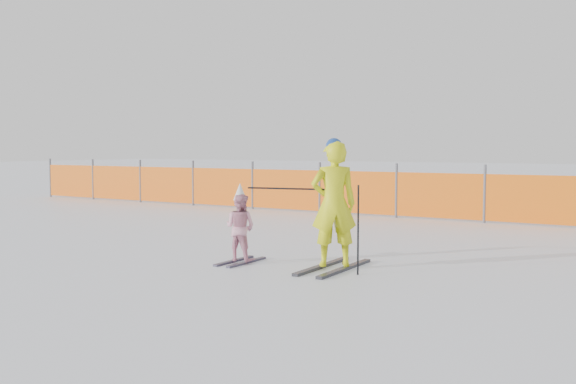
# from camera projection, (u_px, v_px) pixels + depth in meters

# --- Properties ---
(ground) EXTENTS (120.00, 120.00, 0.00)m
(ground) POSITION_uv_depth(u_px,v_px,m) (268.00, 269.00, 8.50)
(ground) COLOR white
(ground) RESTS_ON ground
(adult) EXTENTS (0.72, 1.45, 1.74)m
(adult) POSITION_uv_depth(u_px,v_px,m) (334.00, 204.00, 8.48)
(adult) COLOR black
(adult) RESTS_ON ground
(child) EXTENTS (0.48, 0.88, 1.12)m
(child) POSITION_uv_depth(u_px,v_px,m) (240.00, 226.00, 8.96)
(child) COLOR black
(child) RESTS_ON ground
(ski_poles) EXTENTS (1.67, 0.24, 1.14)m
(ski_poles) POSITION_uv_depth(u_px,v_px,m) (321.00, 209.00, 8.39)
(ski_poles) COLOR black
(ski_poles) RESTS_ON ground
(safety_fence) EXTENTS (16.07, 0.06, 1.25)m
(safety_fence) POSITION_uv_depth(u_px,v_px,m) (253.00, 188.00, 16.77)
(safety_fence) COLOR #595960
(safety_fence) RESTS_ON ground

